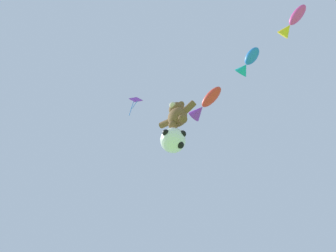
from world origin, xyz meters
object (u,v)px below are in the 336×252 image
(teddy_bear_kite, at_px, (177,115))
(fish_kite_crimson, at_px, (205,104))
(diamond_kite, at_px, (135,102))
(soccer_ball_kite, at_px, (173,140))
(fish_kite_cobalt, at_px, (248,63))
(fish_kite_magenta, at_px, (292,23))

(teddy_bear_kite, bearing_deg, fish_kite_crimson, 57.99)
(teddy_bear_kite, bearing_deg, diamond_kite, -156.31)
(soccer_ball_kite, relative_size, diamond_kite, 0.44)
(soccer_ball_kite, bearing_deg, teddy_bear_kite, -27.64)
(soccer_ball_kite, height_order, diamond_kite, diamond_kite)
(teddy_bear_kite, relative_size, diamond_kite, 0.77)
(teddy_bear_kite, height_order, soccer_ball_kite, teddy_bear_kite)
(teddy_bear_kite, xyz_separation_m, diamond_kite, (-2.19, -0.96, 3.19))
(fish_kite_crimson, distance_m, fish_kite_cobalt, 3.17)
(fish_kite_magenta, bearing_deg, fish_kite_cobalt, 169.43)
(fish_kite_crimson, bearing_deg, fish_kite_magenta, -10.48)
(diamond_kite, bearing_deg, fish_kite_cobalt, 16.80)
(fish_kite_cobalt, bearing_deg, fish_kite_magenta, -10.57)
(fish_kite_cobalt, bearing_deg, fish_kite_crimson, 169.60)
(fish_kite_magenta, height_order, diamond_kite, diamond_kite)
(diamond_kite, bearing_deg, soccer_ball_kite, 33.82)
(fish_kite_crimson, bearing_deg, teddy_bear_kite, -122.01)
(fish_kite_magenta, bearing_deg, soccer_ball_kite, -178.30)
(diamond_kite, bearing_deg, fish_kite_crimson, 38.20)
(soccer_ball_kite, bearing_deg, fish_kite_crimson, 43.18)
(fish_kite_magenta, distance_m, diamond_kite, 9.00)
(fish_kite_crimson, relative_size, fish_kite_magenta, 1.40)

